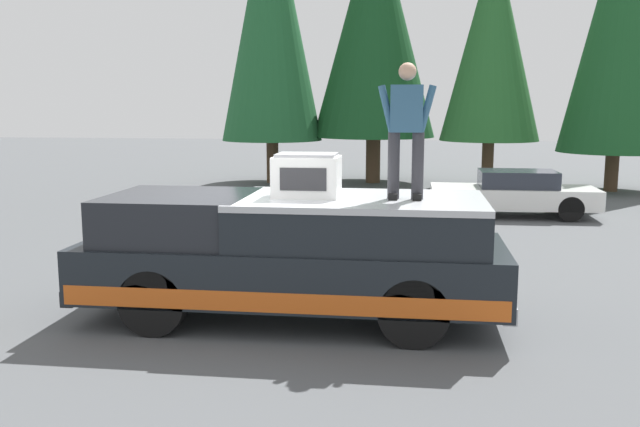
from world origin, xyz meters
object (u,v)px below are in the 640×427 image
(parked_car_white, at_px, (514,193))
(person_on_truck_bed, at_px, (406,127))
(pickup_truck, at_px, (293,255))
(compressor_unit, at_px, (307,175))

(parked_car_white, bearing_deg, person_on_truck_bed, 163.92)
(person_on_truck_bed, relative_size, parked_car_white, 0.41)
(pickup_truck, relative_size, person_on_truck_bed, 3.28)
(pickup_truck, bearing_deg, compressor_unit, -90.99)
(person_on_truck_bed, bearing_deg, pickup_truck, 87.43)
(pickup_truck, distance_m, parked_car_white, 9.99)
(pickup_truck, relative_size, compressor_unit, 6.60)
(pickup_truck, xyz_separation_m, person_on_truck_bed, (-0.07, -1.45, 1.68))
(pickup_truck, bearing_deg, person_on_truck_bed, -92.57)
(pickup_truck, xyz_separation_m, compressor_unit, (-0.00, -0.19, 1.05))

